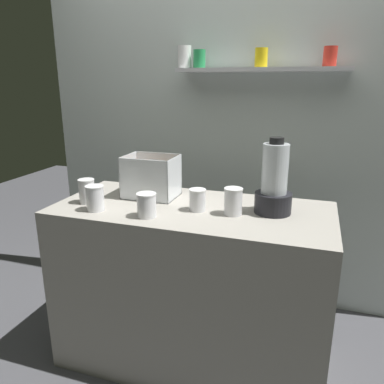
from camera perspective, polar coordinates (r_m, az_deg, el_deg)
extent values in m
plane|color=#4C4C51|center=(2.34, 0.00, -23.66)|extent=(8.00, 8.00, 0.00)
cube|color=#9E998E|center=(2.08, 0.00, -14.15)|extent=(1.40, 0.64, 0.90)
cube|color=silver|center=(2.54, 5.53, 10.58)|extent=(2.60, 0.04, 2.50)
cube|color=silver|center=(2.37, 10.49, 17.92)|extent=(1.02, 0.20, 0.02)
cylinder|color=#268C4C|center=(2.45, 1.13, 19.69)|extent=(0.08, 0.08, 0.11)
cylinder|color=yellow|center=(2.37, 10.54, 19.55)|extent=(0.08, 0.08, 0.11)
cylinder|color=red|center=(2.35, 20.37, 18.86)|extent=(0.08, 0.08, 0.11)
cylinder|color=white|center=(2.49, -1.16, 19.94)|extent=(0.08, 0.08, 0.14)
cube|color=white|center=(2.08, -6.17, -0.56)|extent=(0.28, 0.21, 0.01)
cube|color=white|center=(1.96, -7.50, 1.69)|extent=(0.28, 0.01, 0.23)
cube|color=white|center=(2.14, -5.14, 3.04)|extent=(0.28, 0.01, 0.23)
cube|color=white|center=(2.11, -9.67, 2.66)|extent=(0.01, 0.21, 0.23)
cube|color=white|center=(2.00, -2.68, 2.11)|extent=(0.01, 0.21, 0.23)
cone|color=orange|center=(2.07, -5.23, -0.08)|extent=(0.13, 0.11, 0.03)
cone|color=orange|center=(2.07, -7.06, -0.07)|extent=(0.12, 0.12, 0.03)
cone|color=orange|center=(2.07, -5.84, -0.07)|extent=(0.06, 0.16, 0.03)
cone|color=orange|center=(2.07, -6.07, -0.02)|extent=(0.18, 0.10, 0.04)
cone|color=orange|center=(2.06, -5.65, 0.76)|extent=(0.15, 0.15, 0.03)
cone|color=orange|center=(2.06, -5.74, 0.51)|extent=(0.10, 0.15, 0.02)
cone|color=orange|center=(2.05, -4.95, 0.60)|extent=(0.11, 0.13, 0.03)
cone|color=orange|center=(2.05, -5.53, 0.79)|extent=(0.15, 0.14, 0.03)
cone|color=orange|center=(2.04, -5.45, 1.25)|extent=(0.16, 0.03, 0.03)
cone|color=orange|center=(2.05, -6.02, 1.73)|extent=(0.05, 0.16, 0.03)
cylinder|color=black|center=(1.84, 12.26, -1.63)|extent=(0.18, 0.18, 0.10)
cylinder|color=silver|center=(1.79, 12.59, 3.48)|extent=(0.12, 0.12, 0.24)
cylinder|color=orange|center=(1.82, 12.40, 0.47)|extent=(0.11, 0.11, 0.04)
cylinder|color=black|center=(1.77, 12.86, 7.67)|extent=(0.07, 0.07, 0.03)
cylinder|color=white|center=(2.01, -15.79, 0.04)|extent=(0.08, 0.08, 0.12)
cylinder|color=orange|center=(2.02, -15.76, -0.28)|extent=(0.07, 0.07, 0.10)
cylinder|color=white|center=(2.00, -15.93, 1.79)|extent=(0.08, 0.08, 0.01)
cylinder|color=white|center=(1.89, -14.59, -1.00)|extent=(0.09, 0.09, 0.12)
cylinder|color=red|center=(1.89, -14.56, -1.35)|extent=(0.08, 0.08, 0.09)
cylinder|color=white|center=(1.87, -14.73, 0.83)|extent=(0.09, 0.09, 0.01)
cylinder|color=white|center=(1.75, -6.95, -2.10)|extent=(0.09, 0.09, 0.11)
cylinder|color=red|center=(1.76, -6.94, -2.39)|extent=(0.08, 0.08, 0.09)
cylinder|color=white|center=(1.74, -7.02, -0.31)|extent=(0.09, 0.09, 0.01)
cylinder|color=white|center=(1.83, 0.84, -1.30)|extent=(0.08, 0.08, 0.10)
cylinder|color=red|center=(1.83, 0.84, -1.82)|extent=(0.07, 0.07, 0.07)
cylinder|color=white|center=(1.81, 0.85, 0.33)|extent=(0.08, 0.08, 0.01)
cylinder|color=white|center=(1.78, 6.32, -1.54)|extent=(0.09, 0.09, 0.12)
cylinder|color=maroon|center=(1.78, 6.30, -2.14)|extent=(0.08, 0.08, 0.08)
cylinder|color=white|center=(1.76, 6.38, 0.49)|extent=(0.09, 0.09, 0.01)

